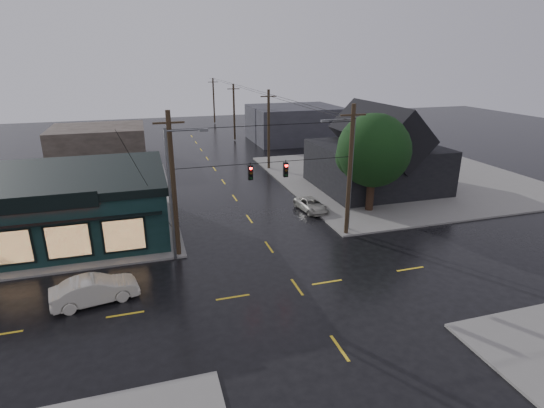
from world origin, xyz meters
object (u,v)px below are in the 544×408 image
object	(u,v)px
utility_pole_ne	(346,234)
corner_tree	(374,151)
utility_pole_nw	(179,256)
suv_silver	(311,205)
sedan_cream	(95,290)

from	to	relation	value
utility_pole_ne	corner_tree	bearing A→B (deg)	44.04
corner_tree	utility_pole_nw	xyz separation A→B (m)	(-17.42, -4.27, -5.59)
utility_pole_ne	suv_silver	xyz separation A→B (m)	(-0.59, 5.87, 0.57)
utility_pole_ne	sedan_cream	distance (m)	18.71
utility_pole_nw	sedan_cream	distance (m)	6.97
sedan_cream	suv_silver	world-z (taller)	sedan_cream
sedan_cream	suv_silver	distance (m)	20.44
utility_pole_ne	suv_silver	bearing A→B (deg)	95.79
corner_tree	sedan_cream	bearing A→B (deg)	-158.33
utility_pole_nw	suv_silver	distance (m)	13.74
corner_tree	suv_silver	xyz separation A→B (m)	(-5.01, 1.60, -5.02)
utility_pole_ne	suv_silver	world-z (taller)	utility_pole_ne
utility_pole_nw	suv_silver	bearing A→B (deg)	25.32
utility_pole_ne	suv_silver	distance (m)	5.93
sedan_cream	suv_silver	bearing A→B (deg)	-69.94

